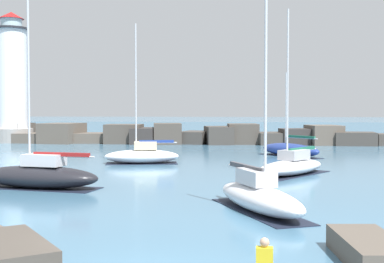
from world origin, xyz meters
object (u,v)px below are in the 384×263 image
(sailboat_moored_0, at_px, (292,166))
(sailboat_moored_4, at_px, (142,155))
(sailboat_moored_3, at_px, (39,175))
(sailboat_moored_5, at_px, (290,150))
(sailboat_moored_2, at_px, (259,196))
(lighthouse, at_px, (12,85))

(sailboat_moored_0, height_order, sailboat_moored_4, sailboat_moored_4)
(sailboat_moored_3, bearing_deg, sailboat_moored_0, 29.59)
(sailboat_moored_4, height_order, sailboat_moored_5, sailboat_moored_4)
(sailboat_moored_2, bearing_deg, sailboat_moored_3, 157.13)
(sailboat_moored_2, bearing_deg, sailboat_moored_5, 84.56)
(sailboat_moored_4, bearing_deg, sailboat_moored_5, 33.87)
(sailboat_moored_5, bearing_deg, sailboat_moored_0, -92.30)
(sailboat_moored_0, bearing_deg, sailboat_moored_3, -150.41)
(sailboat_moored_3, xyz_separation_m, sailboat_moored_5, (14.50, 21.88, -0.09))
(sailboat_moored_2, relative_size, sailboat_moored_3, 0.87)
(sailboat_moored_0, bearing_deg, sailboat_moored_2, -98.79)
(sailboat_moored_4, bearing_deg, lighthouse, 133.10)
(sailboat_moored_0, height_order, sailboat_moored_2, sailboat_moored_0)
(lighthouse, bearing_deg, sailboat_moored_3, -62.00)
(sailboat_moored_0, bearing_deg, sailboat_moored_5, 87.70)
(lighthouse, relative_size, sailboat_moored_3, 1.63)
(lighthouse, distance_m, sailboat_moored_3, 44.00)
(sailboat_moored_4, relative_size, sailboat_moored_5, 1.44)
(lighthouse, relative_size, sailboat_moored_5, 2.20)
(sailboat_moored_2, height_order, sailboat_moored_3, sailboat_moored_3)
(lighthouse, distance_m, sailboat_moored_4, 34.28)
(sailboat_moored_0, relative_size, sailboat_moored_5, 1.40)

